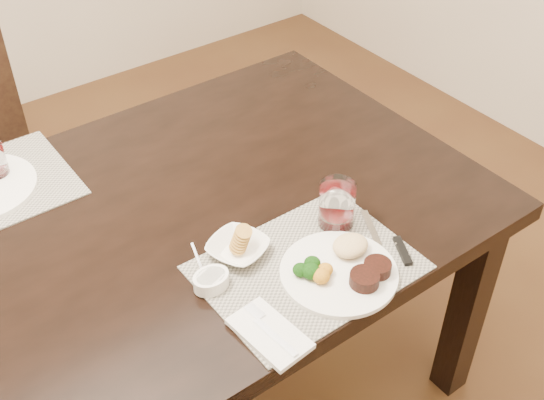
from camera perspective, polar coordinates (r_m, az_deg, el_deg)
dining_table at (r=1.64m, az=-15.40°, el=-6.83°), size 2.00×1.00×0.75m
placemat_near at (r=1.51m, az=2.94°, el=-5.64°), size 0.46×0.34×0.00m
dinner_plate at (r=1.49m, az=6.05°, el=-5.70°), size 0.26×0.26×0.05m
napkin_fork at (r=1.37m, az=-0.22°, el=-11.09°), size 0.11×0.17×0.02m
steak_knife at (r=1.57m, az=10.23°, el=-3.73°), size 0.07×0.20×0.01m
cracker_bowl at (r=1.52m, az=-2.89°, el=-4.03°), size 0.17×0.17×0.06m
sauce_ramekin at (r=1.46m, az=-5.12°, el=-6.69°), size 0.08×0.12×0.06m
wine_glass_near at (r=1.58m, az=5.43°, el=-0.56°), size 0.08×0.08×0.11m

